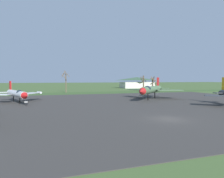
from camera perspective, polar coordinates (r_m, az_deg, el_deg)
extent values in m
plane|color=#425B2D|center=(26.10, 15.97, -8.46)|extent=(600.00, 600.00, 0.00)
cube|color=#383533|center=(40.95, 2.81, -4.27)|extent=(81.22, 55.92, 0.05)
cube|color=#375427|center=(73.59, -6.50, -1.15)|extent=(141.22, 12.00, 0.06)
cylinder|color=#4C6B47|center=(50.95, 11.39, -0.17)|extent=(11.63, 11.94, 1.72)
cone|color=#B21E1E|center=(42.91, 8.50, -0.69)|extent=(2.41, 2.41, 1.59)
cylinder|color=black|center=(58.53, 13.37, 0.18)|extent=(1.53, 1.52, 1.21)
ellipsoid|color=#19232D|center=(47.21, 10.19, 0.18)|extent=(1.28, 2.41, 1.20)
cube|color=#4C6B47|center=(53.95, 7.80, -0.12)|extent=(4.68, 6.83, 0.16)
cube|color=#4C6B47|center=(51.97, 16.21, -0.32)|extent=(6.81, 4.51, 0.16)
cube|color=#B21E1E|center=(57.41, 13.15, 2.13)|extent=(1.62, 1.67, 2.28)
cube|color=#4C6B47|center=(57.82, 11.46, 0.30)|extent=(3.08, 3.05, 0.16)
cube|color=#4C6B47|center=(57.03, 14.78, 0.23)|extent=(3.08, 3.05, 0.16)
cylinder|color=black|center=(47.90, 10.35, -2.35)|extent=(0.23, 0.23, 1.61)
cylinder|color=black|center=(54.23, 12.27, -1.77)|extent=(0.23, 0.23, 1.61)
cylinder|color=silver|center=(46.81, -25.92, -1.24)|extent=(5.69, 11.73, 1.39)
cone|color=red|center=(40.07, -23.65, -1.82)|extent=(1.88, 2.22, 1.28)
cylinder|color=black|center=(52.96, -27.48, -0.84)|extent=(1.19, 1.07, 0.97)
ellipsoid|color=#19232D|center=(44.43, -25.22, -0.93)|extent=(1.10, 2.07, 1.03)
cube|color=silver|center=(49.13, -22.69, -1.12)|extent=(4.76, 5.62, 0.13)
cylinder|color=silver|center=(50.81, -20.29, -0.96)|extent=(1.29, 2.26, 0.52)
cube|color=red|center=(52.15, -27.35, 0.96)|extent=(0.65, 1.33, 1.97)
cube|color=silver|center=(51.80, -28.68, -0.83)|extent=(2.37, 1.95, 0.13)
cube|color=silver|center=(52.33, -25.89, -0.73)|extent=(2.37, 1.95, 0.13)
cylinder|color=black|center=(44.35, -25.11, -3.17)|extent=(0.19, 0.19, 1.30)
cylinder|color=black|center=(49.49, -26.59, -2.61)|extent=(0.19, 0.19, 1.30)
cylinder|color=black|center=(39.95, -23.61, -4.21)|extent=(0.08, 0.08, 0.69)
cube|color=white|center=(39.89, -23.62, -3.49)|extent=(0.58, 0.34, 0.36)
cylinder|color=black|center=(47.36, 29.16, -1.04)|extent=(1.23, 1.06, 1.07)
cube|color=#33383D|center=(40.95, 29.11, -1.74)|extent=(5.91, 5.44, 0.14)
cube|color=#33383D|center=(45.82, 28.55, -1.00)|extent=(2.17, 1.82, 0.14)
cylinder|color=brown|center=(77.29, -13.17, 1.68)|extent=(0.39, 0.39, 7.35)
cylinder|color=brown|center=(77.97, -13.79, 4.45)|extent=(1.65, 1.71, 1.91)
cylinder|color=brown|center=(76.72, -13.43, 3.17)|extent=(1.32, 0.99, 1.65)
cylinder|color=brown|center=(76.37, -12.96, 4.34)|extent=(2.09, 0.70, 2.46)
cylinder|color=brown|center=(77.91, -13.87, 4.03)|extent=(1.56, 1.92, 1.98)
cylinder|color=brown|center=(86.57, 9.10, 1.62)|extent=(0.53, 0.53, 6.72)
cylinder|color=brown|center=(85.96, 9.02, 3.20)|extent=(1.21, 1.07, 1.44)
cylinder|color=brown|center=(86.25, 8.53, 2.57)|extent=(0.49, 2.03, 1.73)
cylinder|color=brown|center=(85.77, 8.76, 2.93)|extent=(1.27, 1.94, 1.90)
cylinder|color=brown|center=(87.10, 8.87, 2.34)|extent=(1.47, 0.41, 1.43)
cylinder|color=brown|center=(86.39, 9.66, 2.42)|extent=(1.33, 1.58, 1.03)
cylinder|color=brown|center=(86.72, 11.66, 1.27)|extent=(0.64, 0.64, 5.71)
cylinder|color=brown|center=(86.05, 11.63, 2.99)|extent=(1.35, 1.07, 1.88)
cylinder|color=brown|center=(87.57, 11.50, 1.63)|extent=(1.96, 0.75, 1.29)
cylinder|color=brown|center=(86.83, 12.04, 3.18)|extent=(0.70, 1.42, 1.58)
cylinder|color=brown|center=(86.55, 12.31, 1.68)|extent=(1.52, 1.80, 1.90)
cylinder|color=brown|center=(85.54, 11.82, 2.69)|extent=(2.46, 1.08, 1.52)
cube|color=beige|center=(118.18, 7.16, 1.17)|extent=(18.90, 14.07, 3.56)
pyramid|color=#38563D|center=(118.14, 7.17, 2.96)|extent=(19.84, 14.77, 1.92)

